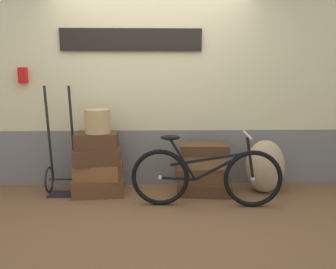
{
  "coord_description": "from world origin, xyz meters",
  "views": [
    {
      "loc": [
        0.07,
        -3.78,
        1.52
      ],
      "look_at": [
        0.18,
        0.28,
        0.77
      ],
      "focal_mm": 37.04,
      "sensor_mm": 36.0,
      "label": 1
    }
  ],
  "objects_px": {
    "burlap_sack": "(265,166)",
    "bicycle": "(206,176)",
    "suitcase_6": "(205,160)",
    "suitcase_4": "(204,188)",
    "suitcase_3": "(97,140)",
    "luggage_trolley": "(62,170)",
    "wicker_basket": "(98,121)",
    "suitcase_5": "(201,174)",
    "suitcase_0": "(99,185)",
    "suitcase_2": "(98,156)",
    "suitcase_7": "(204,149)",
    "suitcase_1": "(98,171)"
  },
  "relations": [
    {
      "from": "suitcase_0",
      "to": "wicker_basket",
      "type": "height_order",
      "value": "wicker_basket"
    },
    {
      "from": "suitcase_0",
      "to": "suitcase_1",
      "type": "xyz_separation_m",
      "value": [
        0.0,
        -0.02,
        0.2
      ]
    },
    {
      "from": "bicycle",
      "to": "suitcase_7",
      "type": "bearing_deg",
      "value": 85.87
    },
    {
      "from": "suitcase_0",
      "to": "bicycle",
      "type": "xyz_separation_m",
      "value": [
        1.28,
        -0.45,
        0.25
      ]
    },
    {
      "from": "suitcase_1",
      "to": "suitcase_3",
      "type": "height_order",
      "value": "suitcase_3"
    },
    {
      "from": "luggage_trolley",
      "to": "suitcase_1",
      "type": "bearing_deg",
      "value": -9.35
    },
    {
      "from": "suitcase_4",
      "to": "suitcase_0",
      "type": "bearing_deg",
      "value": -176.9
    },
    {
      "from": "suitcase_4",
      "to": "wicker_basket",
      "type": "distance_m",
      "value": 1.56
    },
    {
      "from": "suitcase_6",
      "to": "suitcase_7",
      "type": "xyz_separation_m",
      "value": [
        -0.01,
        0.01,
        0.15
      ]
    },
    {
      "from": "suitcase_0",
      "to": "suitcase_6",
      "type": "distance_m",
      "value": 1.36
    },
    {
      "from": "suitcase_4",
      "to": "suitcase_5",
      "type": "relative_size",
      "value": 1.07
    },
    {
      "from": "wicker_basket",
      "to": "suitcase_2",
      "type": "bearing_deg",
      "value": 128.99
    },
    {
      "from": "suitcase_2",
      "to": "luggage_trolley",
      "type": "bearing_deg",
      "value": 166.33
    },
    {
      "from": "suitcase_2",
      "to": "suitcase_4",
      "type": "xyz_separation_m",
      "value": [
        1.32,
        -0.05,
        -0.41
      ]
    },
    {
      "from": "suitcase_3",
      "to": "burlap_sack",
      "type": "bearing_deg",
      "value": -1.12
    },
    {
      "from": "suitcase_6",
      "to": "suitcase_7",
      "type": "bearing_deg",
      "value": 129.93
    },
    {
      "from": "suitcase_1",
      "to": "suitcase_2",
      "type": "relative_size",
      "value": 0.98
    },
    {
      "from": "suitcase_6",
      "to": "suitcase_1",
      "type": "bearing_deg",
      "value": -178.32
    },
    {
      "from": "suitcase_2",
      "to": "suitcase_5",
      "type": "height_order",
      "value": "suitcase_2"
    },
    {
      "from": "burlap_sack",
      "to": "bicycle",
      "type": "distance_m",
      "value": 0.92
    },
    {
      "from": "suitcase_7",
      "to": "bicycle",
      "type": "relative_size",
      "value": 0.35
    },
    {
      "from": "suitcase_3",
      "to": "suitcase_6",
      "type": "distance_m",
      "value": 1.35
    },
    {
      "from": "suitcase_5",
      "to": "bicycle",
      "type": "bearing_deg",
      "value": -93.03
    },
    {
      "from": "suitcase_7",
      "to": "bicycle",
      "type": "xyz_separation_m",
      "value": [
        -0.03,
        -0.41,
        -0.23
      ]
    },
    {
      "from": "suitcase_1",
      "to": "burlap_sack",
      "type": "distance_m",
      "value": 2.09
    },
    {
      "from": "suitcase_7",
      "to": "burlap_sack",
      "type": "distance_m",
      "value": 0.82
    },
    {
      "from": "suitcase_1",
      "to": "bicycle",
      "type": "bearing_deg",
      "value": -15.67
    },
    {
      "from": "wicker_basket",
      "to": "burlap_sack",
      "type": "bearing_deg",
      "value": 0.73
    },
    {
      "from": "suitcase_1",
      "to": "luggage_trolley",
      "type": "xyz_separation_m",
      "value": [
        -0.46,
        0.08,
        -0.01
      ]
    },
    {
      "from": "suitcase_7",
      "to": "bicycle",
      "type": "distance_m",
      "value": 0.47
    },
    {
      "from": "suitcase_7",
      "to": "burlap_sack",
      "type": "height_order",
      "value": "burlap_sack"
    },
    {
      "from": "luggage_trolley",
      "to": "bicycle",
      "type": "height_order",
      "value": "luggage_trolley"
    },
    {
      "from": "suitcase_3",
      "to": "suitcase_6",
      "type": "relative_size",
      "value": 0.96
    },
    {
      "from": "suitcase_3",
      "to": "luggage_trolley",
      "type": "bearing_deg",
      "value": 170.98
    },
    {
      "from": "burlap_sack",
      "to": "bicycle",
      "type": "xyz_separation_m",
      "value": [
        -0.81,
        -0.45,
        0.01
      ]
    },
    {
      "from": "suitcase_2",
      "to": "bicycle",
      "type": "distance_m",
      "value": 1.37
    },
    {
      "from": "suitcase_6",
      "to": "suitcase_7",
      "type": "height_order",
      "value": "suitcase_7"
    },
    {
      "from": "suitcase_2",
      "to": "wicker_basket",
      "type": "height_order",
      "value": "wicker_basket"
    },
    {
      "from": "suitcase_7",
      "to": "burlap_sack",
      "type": "bearing_deg",
      "value": 5.19
    },
    {
      "from": "suitcase_3",
      "to": "suitcase_1",
      "type": "bearing_deg",
      "value": -68.52
    },
    {
      "from": "suitcase_3",
      "to": "wicker_basket",
      "type": "height_order",
      "value": "wicker_basket"
    },
    {
      "from": "wicker_basket",
      "to": "suitcase_0",
      "type": "bearing_deg",
      "value": 117.41
    },
    {
      "from": "wicker_basket",
      "to": "burlap_sack",
      "type": "relative_size",
      "value": 0.46
    },
    {
      "from": "suitcase_0",
      "to": "bicycle",
      "type": "height_order",
      "value": "bicycle"
    },
    {
      "from": "suitcase_6",
      "to": "suitcase_4",
      "type": "bearing_deg",
      "value": -94.87
    },
    {
      "from": "suitcase_7",
      "to": "luggage_trolley",
      "type": "height_order",
      "value": "luggage_trolley"
    },
    {
      "from": "suitcase_1",
      "to": "bicycle",
      "type": "relative_size",
      "value": 0.32
    },
    {
      "from": "suitcase_1",
      "to": "luggage_trolley",
      "type": "relative_size",
      "value": 0.41
    },
    {
      "from": "suitcase_6",
      "to": "bicycle",
      "type": "xyz_separation_m",
      "value": [
        -0.04,
        -0.4,
        -0.08
      ]
    },
    {
      "from": "suitcase_0",
      "to": "suitcase_5",
      "type": "distance_m",
      "value": 1.29
    }
  ]
}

